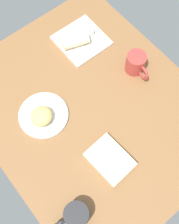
{
  "coord_description": "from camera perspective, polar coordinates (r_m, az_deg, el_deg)",
  "views": [
    {
      "loc": [
        -40.09,
        32.94,
        119.95
      ],
      "look_at": [
        -2.77,
        2.54,
        7.0
      ],
      "focal_mm": 46.22,
      "sensor_mm": 36.0,
      "label": 1
    }
  ],
  "objects": [
    {
      "name": "dining_table",
      "position": [
        1.29,
        0.1,
        0.66
      ],
      "size": [
        110.0,
        90.0,
        4.0
      ],
      "primitive_type": "cube",
      "color": "brown",
      "rests_on": "ground"
    },
    {
      "name": "second_mug",
      "position": [
        1.33,
        9.2,
        9.49
      ],
      "size": [
        14.04,
        8.87,
        9.87
      ],
      "color": "#B23833",
      "rests_on": "dining_table"
    },
    {
      "name": "book_stack",
      "position": [
        1.18,
        4.03,
        -9.42
      ],
      "size": [
        18.56,
        14.52,
        3.58
      ],
      "color": "beige",
      "rests_on": "dining_table"
    },
    {
      "name": "coffee_mug",
      "position": [
        1.12,
        -2.75,
        -19.75
      ],
      "size": [
        9.37,
        13.86,
        8.6
      ],
      "color": "#262628",
      "rests_on": "dining_table"
    },
    {
      "name": "square_plate",
      "position": [
        1.44,
        -1.59,
        13.94
      ],
      "size": [
        22.3,
        22.3,
        1.6
      ],
      "primitive_type": "cube",
      "rotation": [
        0.0,
        0.0,
        -0.01
      ],
      "color": "silver",
      "rests_on": "dining_table"
    },
    {
      "name": "scone_pastry",
      "position": [
        1.22,
        -9.46,
        -0.82
      ],
      "size": [
        12.21,
        12.44,
        5.61
      ],
      "primitive_type": "ellipsoid",
      "rotation": [
        0.0,
        0.0,
        5.11
      ],
      "color": "tan",
      "rests_on": "round_plate"
    },
    {
      "name": "round_plate",
      "position": [
        1.26,
        -9.07,
        -0.62
      ],
      "size": [
        21.54,
        21.54,
        1.4
      ],
      "primitive_type": "cylinder",
      "color": "white",
      "rests_on": "dining_table"
    },
    {
      "name": "sauce_cup",
      "position": [
        1.45,
        -0.17,
        15.59
      ],
      "size": [
        5.23,
        5.23,
        2.61
      ],
      "color": "silver",
      "rests_on": "square_plate"
    },
    {
      "name": "breakfast_wrap",
      "position": [
        1.4,
        -2.81,
        13.9
      ],
      "size": [
        9.39,
        13.66,
        5.68
      ],
      "primitive_type": "cylinder",
      "rotation": [
        1.57,
        0.0,
        2.82
      ],
      "color": "beige",
      "rests_on": "square_plate"
    }
  ]
}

